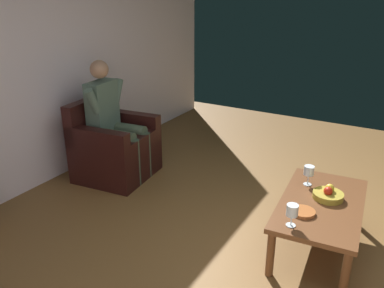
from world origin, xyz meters
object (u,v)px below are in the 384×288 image
decorative_dish (302,212)px  person_seated (113,117)px  coffee_table (321,208)px  wine_glass_near (309,172)px  wine_glass_far (292,212)px  fruit_bowl (328,194)px  armchair (114,148)px

decorative_dish → person_seated: bearing=-101.6°
coffee_table → wine_glass_near: 0.35m
wine_glass_far → fruit_bowl: (-0.53, 0.14, -0.08)m
person_seated → decorative_dish: bearing=72.0°
coffee_table → fruit_bowl: fruit_bowl is taller
coffee_table → wine_glass_far: (0.44, -0.11, 0.17)m
person_seated → armchair: bearing=-90.0°
armchair → wine_glass_far: (0.66, 2.20, 0.21)m
armchair → person_seated: 0.37m
decorative_dish → armchair: bearing=-101.5°
armchair → coffee_table: bearing=78.4°
armchair → decorative_dish: size_ratio=4.75×
wine_glass_far → coffee_table: bearing=165.7°
person_seated → fruit_bowl: size_ratio=5.38×
coffee_table → wine_glass_far: wine_glass_far is taller
coffee_table → wine_glass_far: size_ratio=6.91×
person_seated → decorative_dish: person_seated is taller
decorative_dish → fruit_bowl: bearing=160.8°
armchair → coffee_table: 2.32m
armchair → wine_glass_near: size_ratio=4.99×
coffee_table → fruit_bowl: size_ratio=4.81×
wine_glass_far → wine_glass_near: bearing=-174.7°
armchair → fruit_bowl: (0.12, 2.34, 0.13)m
armchair → wine_glass_near: bearing=84.4°
coffee_table → decorative_dish: size_ratio=6.34×
wine_glass_near → person_seated: bearing=-89.3°
person_seated → wine_glass_near: size_ratio=7.46×
person_seated → fruit_bowl: 2.33m
coffee_table → wine_glass_near: (-0.24, -0.18, 0.18)m
armchair → person_seated: size_ratio=0.67×
fruit_bowl → decorative_dish: fruit_bowl is taller
armchair → person_seated: person_seated is taller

